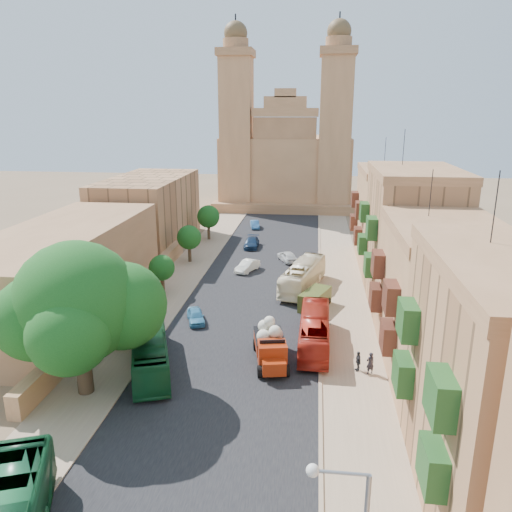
% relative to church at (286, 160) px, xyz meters
% --- Properties ---
extents(ground, '(260.00, 260.00, 0.00)m').
position_rel_church_xyz_m(ground, '(0.00, -78.61, -9.52)').
color(ground, brown).
extents(road_surface, '(14.00, 140.00, 0.01)m').
position_rel_church_xyz_m(road_surface, '(0.00, -48.61, -9.51)').
color(road_surface, black).
rests_on(road_surface, ground).
extents(sidewalk_east, '(5.00, 140.00, 0.01)m').
position_rel_church_xyz_m(sidewalk_east, '(9.50, -48.61, -9.51)').
color(sidewalk_east, '#9E8267').
rests_on(sidewalk_east, ground).
extents(sidewalk_west, '(5.00, 140.00, 0.01)m').
position_rel_church_xyz_m(sidewalk_west, '(-9.50, -48.61, -9.51)').
color(sidewalk_west, '#9E8267').
rests_on(sidewalk_west, ground).
extents(kerb_east, '(0.25, 140.00, 0.12)m').
position_rel_church_xyz_m(kerb_east, '(7.00, -48.61, -9.46)').
color(kerb_east, '#9E8267').
rests_on(kerb_east, ground).
extents(kerb_west, '(0.25, 140.00, 0.12)m').
position_rel_church_xyz_m(kerb_west, '(-7.00, -48.61, -9.46)').
color(kerb_west, '#9E8267').
rests_on(kerb_west, ground).
extents(townhouse_b, '(9.00, 14.00, 14.90)m').
position_rel_church_xyz_m(townhouse_b, '(15.95, -67.61, -3.86)').
color(townhouse_b, '#A9754C').
rests_on(townhouse_b, ground).
extents(townhouse_c, '(9.00, 14.00, 17.40)m').
position_rel_church_xyz_m(townhouse_c, '(15.95, -53.61, -2.61)').
color(townhouse_c, '#B37D51').
rests_on(townhouse_c, ground).
extents(townhouse_d, '(9.00, 14.00, 15.90)m').
position_rel_church_xyz_m(townhouse_d, '(15.95, -39.61, -3.36)').
color(townhouse_d, '#A9754C').
rests_on(townhouse_d, ground).
extents(west_wall, '(1.00, 40.00, 1.80)m').
position_rel_church_xyz_m(west_wall, '(-12.50, -58.61, -8.62)').
color(west_wall, '#A9754C').
rests_on(west_wall, ground).
extents(west_building_low, '(10.00, 28.00, 8.40)m').
position_rel_church_xyz_m(west_building_low, '(-18.00, -60.61, -5.32)').
color(west_building_low, '#956641').
rests_on(west_building_low, ground).
extents(west_building_mid, '(10.00, 22.00, 10.00)m').
position_rel_church_xyz_m(west_building_mid, '(-18.00, -34.61, -4.52)').
color(west_building_mid, '#B37D51').
rests_on(west_building_mid, ground).
extents(church, '(28.00, 22.50, 36.30)m').
position_rel_church_xyz_m(church, '(0.00, 0.00, 0.00)').
color(church, '#A9754C').
rests_on(church, ground).
extents(ficus_tree, '(10.99, 10.11, 10.99)m').
position_rel_church_xyz_m(ficus_tree, '(-9.40, -74.61, -3.02)').
color(ficus_tree, '#3D2D1E').
rests_on(ficus_tree, ground).
extents(street_tree_a, '(3.27, 3.27, 5.03)m').
position_rel_church_xyz_m(street_tree_a, '(-10.00, -66.61, -6.15)').
color(street_tree_a, '#3D2D1E').
rests_on(street_tree_a, ground).
extents(street_tree_b, '(2.80, 2.80, 4.31)m').
position_rel_church_xyz_m(street_tree_b, '(-10.00, -54.61, -6.64)').
color(street_tree_b, '#3D2D1E').
rests_on(street_tree_b, ground).
extents(street_tree_c, '(3.18, 3.18, 4.89)m').
position_rel_church_xyz_m(street_tree_c, '(-10.00, -42.61, -6.25)').
color(street_tree_c, '#3D2D1E').
rests_on(street_tree_c, ground).
extents(street_tree_d, '(3.47, 3.47, 5.33)m').
position_rel_church_xyz_m(street_tree_d, '(-10.00, -30.61, -5.94)').
color(street_tree_d, '#3D2D1E').
rests_on(street_tree_d, ground).
extents(red_truck, '(3.39, 6.32, 3.52)m').
position_rel_church_xyz_m(red_truck, '(3.08, -68.73, -7.97)').
color(red_truck, maroon).
rests_on(red_truck, ground).
extents(olive_pickup, '(3.42, 4.77, 1.81)m').
position_rel_church_xyz_m(olive_pickup, '(6.50, -56.83, -8.63)').
color(olive_pickup, '#434D1C').
rests_on(olive_pickup, ground).
extents(bus_green_north, '(6.03, 11.10, 3.03)m').
position_rel_church_xyz_m(bus_green_north, '(-6.09, -70.61, -8.00)').
color(bus_green_north, '#134F26').
rests_on(bus_green_north, ground).
extents(bus_red_east, '(2.52, 10.19, 2.83)m').
position_rel_church_xyz_m(bus_red_east, '(6.50, -65.50, -8.10)').
color(bus_red_east, '#AF2517').
rests_on(bus_red_east, ground).
extents(bus_cream_east, '(5.14, 11.22, 3.04)m').
position_rel_church_xyz_m(bus_cream_east, '(5.12, -51.44, -7.99)').
color(bus_cream_east, '#FFEEC9').
rests_on(bus_cream_east, ground).
extents(car_blue_a, '(2.59, 3.89, 1.23)m').
position_rel_church_xyz_m(car_blue_a, '(-4.61, -61.81, -8.90)').
color(car_blue_a, '#3F8FBC').
rests_on(car_blue_a, ground).
extents(car_white_a, '(2.89, 4.40, 1.37)m').
position_rel_church_xyz_m(car_white_a, '(-1.88, -45.82, -8.83)').
color(car_white_a, white).
rests_on(car_white_a, ground).
extents(car_cream, '(2.34, 4.14, 1.09)m').
position_rel_church_xyz_m(car_cream, '(4.23, -49.60, -8.97)').
color(car_cream, '#D3BE8C').
rests_on(car_cream, ground).
extents(car_dkblue, '(2.07, 4.88, 1.41)m').
position_rel_church_xyz_m(car_dkblue, '(-2.81, -34.56, -8.81)').
color(car_dkblue, '#162D4D').
rests_on(car_dkblue, ground).
extents(car_white_b, '(3.29, 4.55, 1.44)m').
position_rel_church_xyz_m(car_white_b, '(2.79, -41.09, -8.80)').
color(car_white_b, silver).
rests_on(car_white_b, ground).
extents(car_blue_b, '(2.10, 4.03, 1.27)m').
position_rel_church_xyz_m(car_blue_b, '(-3.87, -22.09, -8.88)').
color(car_blue_b, '#346FB1').
rests_on(car_blue_b, ground).
extents(pedestrian_a, '(0.76, 0.65, 1.76)m').
position_rel_church_xyz_m(pedestrian_a, '(10.72, -69.65, -8.63)').
color(pedestrian_a, black).
rests_on(pedestrian_a, ground).
extents(pedestrian_c, '(0.60, 1.01, 1.60)m').
position_rel_church_xyz_m(pedestrian_c, '(9.85, -69.28, -8.71)').
color(pedestrian_c, '#343437').
rests_on(pedestrian_c, ground).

